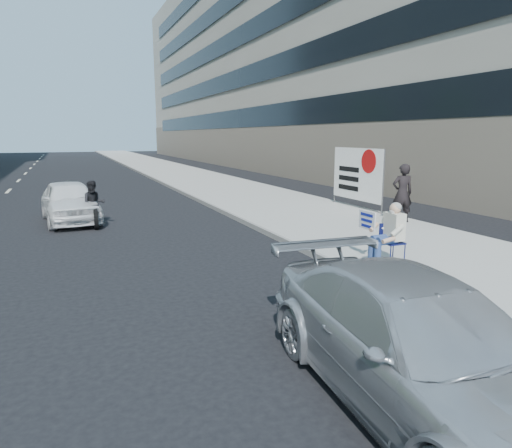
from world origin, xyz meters
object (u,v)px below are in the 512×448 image
motorcycle (94,206)px  white_sedan_near (70,201)px  protest_banner (357,174)px  pedestrian_woman (402,193)px  parked_sedan (418,344)px  seated_protester (388,231)px

motorcycle → white_sedan_near: bearing=123.2°
protest_banner → white_sedan_near: bearing=168.6°
protest_banner → pedestrian_woman: bearing=-97.4°
parked_sedan → motorcycle: (-2.49, 11.57, -0.03)m
white_sedan_near → pedestrian_woman: bearing=-33.1°
pedestrian_woman → parked_sedan: bearing=65.3°
protest_banner → parked_sedan: (-6.68, -10.67, -0.73)m
parked_sedan → motorcycle: size_ratio=2.26×
seated_protester → pedestrian_woman: size_ratio=0.72×
pedestrian_woman → parked_sedan: (-6.30, -7.73, -0.38)m
pedestrian_woman → white_sedan_near: pedestrian_woman is taller
motorcycle → protest_banner: bearing=-4.8°
seated_protester → parked_sedan: size_ratio=0.28×
protest_banner → motorcycle: bearing=174.4°
parked_sedan → motorcycle: bearing=106.5°
protest_banner → motorcycle: size_ratio=1.50×
protest_banner → parked_sedan: bearing=-122.0°
seated_protester → white_sedan_near: 10.52m
pedestrian_woman → white_sedan_near: size_ratio=0.45×
protest_banner → seated_protester: bearing=-120.3°
white_sedan_near → motorcycle: 1.29m
white_sedan_near → motorcycle: (0.69, -1.09, -0.04)m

